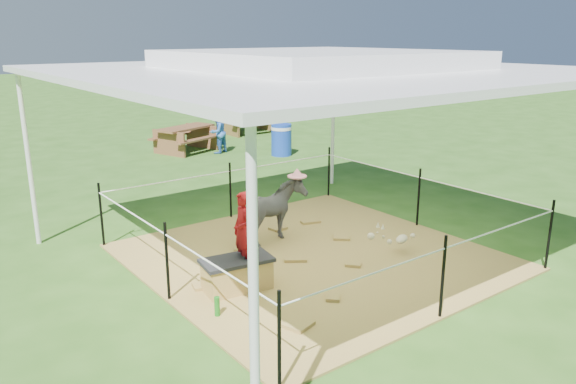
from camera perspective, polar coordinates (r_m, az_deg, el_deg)
ground at (r=8.14m, az=2.56°, el=-6.68°), size 90.00×90.00×0.00m
hay_patch at (r=8.14m, az=2.56°, el=-6.59°), size 4.60×4.60×0.03m
canopy_tent at (r=7.54m, az=2.82°, el=12.58°), size 6.30×6.30×2.90m
rope_fence at (r=7.92m, az=2.62°, el=-2.38°), size 4.54×4.54×1.00m
straw_bale at (r=7.08m, az=-5.19°, el=-8.45°), size 0.87×0.53×0.36m
dark_cloth at (r=7.00m, az=-5.23°, el=-6.92°), size 0.93×0.58×0.05m
woman at (r=6.88m, az=-4.62°, el=-3.15°), size 0.29×0.39×0.98m
green_bottle at (r=6.51m, az=-7.22°, el=-11.45°), size 0.07×0.07×0.23m
pony at (r=8.47m, az=-1.58°, el=-2.10°), size 1.22×0.76×0.96m
pink_hat at (r=8.32m, az=-1.61°, el=1.49°), size 0.30×0.30×0.14m
foal at (r=8.33m, az=11.50°, el=-4.54°), size 0.95×0.75×0.47m
trash_barrel at (r=14.89m, az=-0.68°, el=5.33°), size 0.64×0.64×0.83m
picnic_table_near at (r=15.64m, az=-10.33°, el=5.30°), size 1.94×1.66×0.69m
picnic_table_far at (r=18.52m, az=-4.14°, el=7.32°), size 1.97×1.42×0.82m
distant_person at (r=15.28m, az=-7.15°, el=6.06°), size 0.67×0.60×1.14m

